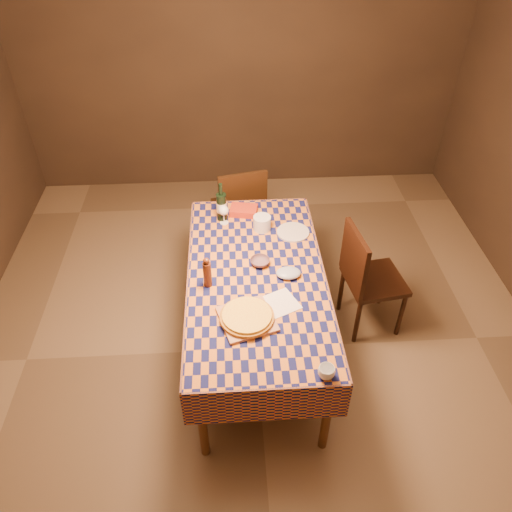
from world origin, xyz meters
The scene contains 16 objects.
room centered at (0.00, 0.00, 1.35)m, with size 5.00×5.10×2.70m.
dining_table centered at (0.00, 0.00, 0.69)m, with size 0.94×1.84×0.77m.
cutting_board centered at (-0.08, -0.41, 0.78)m, with size 0.32×0.32×0.02m, color #B27553.
pizza centered at (-0.08, -0.41, 0.81)m, with size 0.40×0.40×0.03m.
pepper_mill centered at (-0.33, -0.07, 0.88)m, with size 0.06×0.06×0.23m.
bowl centered at (0.03, 0.11, 0.79)m, with size 0.14×0.14×0.04m, color #664956.
wine_glass centered at (-0.21, 0.62, 0.88)m, with size 0.08×0.08×0.15m.
wine_bottle centered at (-0.23, 0.67, 0.89)m, with size 0.09×0.09×0.32m.
deli_tub centered at (0.07, 0.52, 0.83)m, with size 0.13×0.13×0.11m, color white.
takeout_container centered at (-0.06, 0.74, 0.80)m, with size 0.21×0.15×0.05m, color #B22C17.
white_plate centered at (0.30, 0.46, 0.78)m, with size 0.24×0.24×0.01m, color silver.
tumbler centered at (0.33, -0.85, 0.81)m, with size 0.10×0.10×0.08m, color white.
flour_patch centered at (0.11, -0.29, 0.77)m, with size 0.27×0.21×0.00m, color white.
flour_bag centered at (0.22, -0.02, 0.79)m, with size 0.17×0.13×0.05m, color #99AAC5.
chair_far centered at (-0.07, 1.18, 0.52)m, with size 0.50×0.51×0.93m.
chair_right centered at (0.84, 0.22, 0.52)m, with size 0.49×0.48×0.93m.
Camera 1 is at (-0.16, -2.50, 3.05)m, focal length 35.00 mm.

